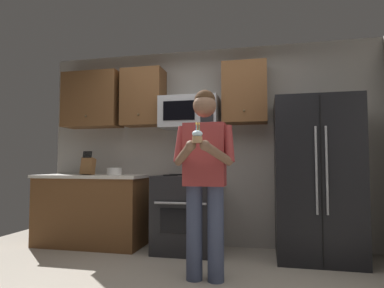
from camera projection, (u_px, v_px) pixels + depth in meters
wall_back at (205, 146)px, 4.46m from camera, size 4.40×0.10×2.60m
oven_range at (187, 213)px, 4.06m from camera, size 0.76×0.70×0.93m
microwave at (190, 113)px, 4.25m from camera, size 0.74×0.41×0.40m
refrigerator at (316, 178)px, 3.72m from camera, size 0.90×0.75×1.80m
cabinet_row_upper at (149, 98)px, 4.44m from camera, size 2.78×0.36×0.76m
counter_left at (92, 210)px, 4.36m from camera, size 1.44×0.66×0.92m
knife_block at (88, 166)px, 4.36m from camera, size 0.16×0.15×0.32m
bowl_large_white at (114, 171)px, 4.35m from camera, size 0.20×0.20×0.09m
person at (205, 171)px, 3.07m from camera, size 0.60×0.48×1.76m
cupcake at (197, 136)px, 2.76m from camera, size 0.09×0.09×0.17m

